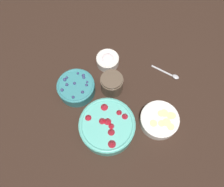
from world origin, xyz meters
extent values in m
plane|color=black|center=(0.00, 0.00, 0.00)|extent=(4.00, 4.00, 0.00)
cylinder|color=#56B7A8|center=(0.12, 0.06, 0.04)|extent=(0.22, 0.22, 0.07)
torus|color=#56B7A8|center=(0.12, 0.06, 0.07)|extent=(0.22, 0.22, 0.02)
cylinder|color=#B21928|center=(0.12, 0.06, 0.06)|extent=(0.18, 0.18, 0.02)
cone|color=#B21928|center=(0.05, 0.08, 0.08)|extent=(0.04, 0.04, 0.03)
cone|color=#B21928|center=(0.12, 0.06, 0.08)|extent=(0.04, 0.04, 0.03)
cone|color=#B21928|center=(0.09, 0.00, 0.08)|extent=(0.05, 0.05, 0.02)
cone|color=#B21928|center=(0.13, 0.10, 0.08)|extent=(0.03, 0.03, 0.03)
cone|color=#B21928|center=(0.11, 0.08, 0.08)|extent=(0.04, 0.04, 0.02)
cone|color=#B21928|center=(0.13, 0.04, 0.08)|extent=(0.04, 0.04, 0.03)
cone|color=#B21928|center=(0.17, 0.00, 0.08)|extent=(0.03, 0.03, 0.02)
cone|color=#B21928|center=(0.15, 0.14, 0.08)|extent=(0.04, 0.04, 0.03)
cone|color=#B21928|center=(0.06, 0.05, 0.08)|extent=(0.04, 0.04, 0.03)
cylinder|color=teal|center=(0.13, -0.16, 0.03)|extent=(0.16, 0.16, 0.06)
torus|color=teal|center=(0.13, -0.16, 0.05)|extent=(0.16, 0.16, 0.01)
cylinder|color=navy|center=(0.13, -0.16, 0.04)|extent=(0.13, 0.13, 0.02)
sphere|color=navy|center=(0.10, -0.20, 0.06)|extent=(0.01, 0.01, 0.01)
sphere|color=navy|center=(0.17, -0.12, 0.06)|extent=(0.01, 0.01, 0.01)
sphere|color=navy|center=(0.13, -0.17, 0.06)|extent=(0.01, 0.01, 0.01)
sphere|color=navy|center=(0.16, -0.21, 0.06)|extent=(0.02, 0.02, 0.02)
sphere|color=navy|center=(0.19, -0.17, 0.06)|extent=(0.01, 0.01, 0.01)
sphere|color=navy|center=(0.09, -0.17, 0.06)|extent=(0.01, 0.01, 0.01)
sphere|color=navy|center=(0.16, -0.18, 0.06)|extent=(0.01, 0.01, 0.01)
sphere|color=navy|center=(0.09, -0.14, 0.06)|extent=(0.01, 0.01, 0.01)
sphere|color=navy|center=(0.08, -0.18, 0.06)|extent=(0.01, 0.01, 0.01)
sphere|color=navy|center=(0.09, -0.13, 0.06)|extent=(0.01, 0.01, 0.01)
sphere|color=navy|center=(0.13, -0.11, 0.06)|extent=(0.01, 0.01, 0.01)
sphere|color=navy|center=(0.15, -0.21, 0.06)|extent=(0.01, 0.01, 0.01)
cylinder|color=white|center=(-0.07, 0.16, 0.02)|extent=(0.16, 0.16, 0.04)
torus|color=white|center=(-0.07, 0.16, 0.04)|extent=(0.16, 0.16, 0.01)
cylinder|color=beige|center=(-0.07, 0.16, 0.04)|extent=(0.13, 0.13, 0.01)
cylinder|color=beige|center=(-0.03, 0.16, 0.04)|extent=(0.03, 0.03, 0.01)
cylinder|color=beige|center=(-0.08, 0.21, 0.04)|extent=(0.03, 0.03, 0.00)
cylinder|color=beige|center=(-0.10, 0.15, 0.04)|extent=(0.03, 0.03, 0.00)
cylinder|color=beige|center=(-0.11, 0.18, 0.04)|extent=(0.03, 0.03, 0.00)
cylinder|color=beige|center=(-0.08, 0.19, 0.04)|extent=(0.03, 0.03, 0.01)
cylinder|color=beige|center=(-0.12, 0.18, 0.05)|extent=(0.03, 0.03, 0.01)
cylinder|color=beige|center=(-0.06, 0.18, 0.04)|extent=(0.03, 0.03, 0.00)
cylinder|color=beige|center=(-0.09, 0.15, 0.04)|extent=(0.03, 0.03, 0.00)
cylinder|color=silver|center=(-0.06, -0.20, 0.02)|extent=(0.11, 0.11, 0.04)
torus|color=silver|center=(-0.06, -0.20, 0.04)|extent=(0.11, 0.11, 0.01)
cylinder|color=white|center=(-0.06, -0.20, 0.03)|extent=(0.08, 0.08, 0.01)
ellipsoid|color=white|center=(-0.06, -0.20, 0.04)|extent=(0.06, 0.06, 0.03)
cylinder|color=brown|center=(0.00, -0.08, 0.04)|extent=(0.10, 0.10, 0.08)
cylinder|color=#472819|center=(0.00, -0.08, 0.04)|extent=(0.08, 0.08, 0.06)
cylinder|color=brown|center=(0.00, -0.08, 0.09)|extent=(0.09, 0.09, 0.01)
cube|color=#B2B2B7|center=(-0.24, -0.02, 0.00)|extent=(0.05, 0.10, 0.01)
ellipsoid|color=#B2B2B7|center=(-0.27, 0.04, 0.01)|extent=(0.03, 0.04, 0.01)
camera|label=1|loc=(0.24, 0.27, 0.89)|focal=35.00mm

